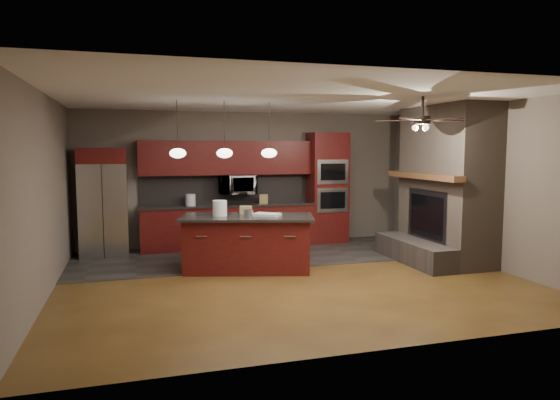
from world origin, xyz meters
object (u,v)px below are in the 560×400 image
object	(u,v)px
kitchen_island	(247,243)
paint_can	(248,213)
white_bucket	(220,208)
counter_box	(264,199)
cardboard_box	(246,210)
oven_tower	(327,188)
counter_bucket	(190,200)
refrigerator	(104,202)
microwave	(237,184)
paint_tray	(267,215)

from	to	relation	value
kitchen_island	paint_can	xyz separation A→B (m)	(-0.01, -0.11, 0.51)
white_bucket	counter_box	distance (m)	2.22
counter_box	cardboard_box	bearing A→B (deg)	-94.60
white_bucket	cardboard_box	world-z (taller)	white_bucket
oven_tower	paint_can	xyz separation A→B (m)	(-2.25, -2.14, -0.21)
counter_bucket	cardboard_box	bearing A→B (deg)	-66.49
refrigerator	kitchen_island	bearing A→B (deg)	-39.72
refrigerator	counter_bucket	world-z (taller)	refrigerator
white_bucket	paint_can	distance (m)	0.49
microwave	counter_box	bearing A→B (deg)	-10.57
white_bucket	paint_can	xyz separation A→B (m)	(0.42, -0.25, -0.07)
cardboard_box	counter_bucket	distance (m)	1.89
oven_tower	kitchen_island	xyz separation A→B (m)	(-2.24, -2.03, -0.73)
oven_tower	counter_bucket	distance (m)	2.95
paint_can	paint_tray	distance (m)	0.33
kitchen_island	counter_bucket	bearing A→B (deg)	124.93
microwave	counter_bucket	distance (m)	1.02
microwave	counter_box	size ratio (longest dim) A/B	3.86
refrigerator	microwave	bearing A→B (deg)	2.87
refrigerator	paint_can	size ratio (longest dim) A/B	12.04
microwave	kitchen_island	distance (m)	2.26
counter_box	paint_can	bearing A→B (deg)	-91.60
oven_tower	cardboard_box	distance (m)	2.80
kitchen_island	cardboard_box	size ratio (longest dim) A/B	11.65
counter_bucket	counter_box	distance (m)	1.51
kitchen_island	paint_tray	bearing A→B (deg)	1.42
counter_bucket	counter_box	world-z (taller)	counter_bucket
oven_tower	refrigerator	size ratio (longest dim) A/B	1.16
white_bucket	counter_bucket	bearing A→B (deg)	98.26
paint_tray	counter_bucket	xyz separation A→B (m)	(-1.03, 2.12, 0.07)
paint_tray	counter_box	size ratio (longest dim) A/B	2.24
kitchen_island	counter_bucket	distance (m)	2.22
paint_can	counter_bucket	bearing A→B (deg)	108.04
microwave	paint_tray	distance (m)	2.20
counter_box	white_bucket	bearing A→B (deg)	-104.17
microwave	white_bucket	world-z (taller)	microwave
microwave	white_bucket	xyz separation A→B (m)	(-0.70, -1.95, -0.25)
white_bucket	kitchen_island	bearing A→B (deg)	-17.72
paint_tray	microwave	bearing A→B (deg)	129.07
oven_tower	microwave	size ratio (longest dim) A/B	3.25
oven_tower	paint_tray	xyz separation A→B (m)	(-1.92, -2.11, -0.25)
microwave	refrigerator	size ratio (longest dim) A/B	0.36
oven_tower	white_bucket	xyz separation A→B (m)	(-2.67, -1.89, -0.14)
kitchen_island	paint_can	bearing A→B (deg)	-78.78
paint_can	counter_box	xyz separation A→B (m)	(0.81, 2.09, 0.02)
refrigerator	counter_box	distance (m)	3.16
microwave	counter_box	distance (m)	0.62
microwave	paint_can	distance (m)	2.24
kitchen_island	white_bucket	xyz separation A→B (m)	(-0.43, 0.14, 0.58)
white_bucket	paint_tray	size ratio (longest dim) A/B	0.61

